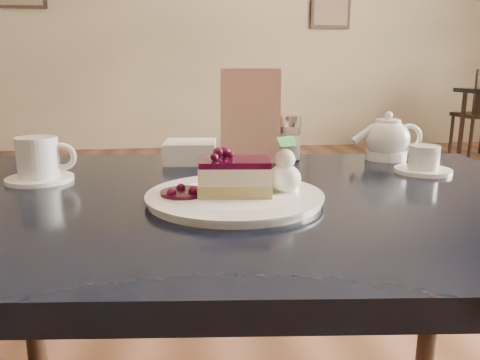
{
  "coord_description": "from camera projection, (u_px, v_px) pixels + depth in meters",
  "views": [
    {
      "loc": [
        0.15,
        -0.4,
        0.88
      ],
      "look_at": [
        0.22,
        0.22,
        0.73
      ],
      "focal_mm": 35.0,
      "sensor_mm": 36.0,
      "label": 1
    }
  ],
  "objects": [
    {
      "name": "main_table",
      "position": [
        234.0,
        235.0,
        0.78
      ],
      "size": [
        1.15,
        0.83,
        0.68
      ],
      "rotation": [
        0.0,
        0.0,
        -0.09
      ],
      "color": "black",
      "rests_on": "ground"
    },
    {
      "name": "dessert_plate",
      "position": [
        235.0,
        197.0,
        0.72
      ],
      "size": [
        0.27,
        0.27,
        0.01
      ],
      "primitive_type": "cylinder",
      "color": "white",
      "rests_on": "main_table"
    },
    {
      "name": "cheesecake_slice",
      "position": [
        235.0,
        177.0,
        0.71
      ],
      "size": [
        0.12,
        0.09,
        0.05
      ],
      "rotation": [
        0.0,
        0.0,
        -0.09
      ],
      "color": "tan",
      "rests_on": "dessert_plate"
    },
    {
      "name": "whipped_cream",
      "position": [
        284.0,
        178.0,
        0.72
      ],
      "size": [
        0.05,
        0.05,
        0.05
      ],
      "color": "white",
      "rests_on": "dessert_plate"
    },
    {
      "name": "berry_sauce",
      "position": [
        184.0,
        193.0,
        0.71
      ],
      "size": [
        0.07,
        0.07,
        0.01
      ],
      "primitive_type": "cylinder",
      "color": "#2F051D",
      "rests_on": "dessert_plate"
    },
    {
      "name": "coffee_set",
      "position": [
        40.0,
        162.0,
        0.84
      ],
      "size": [
        0.13,
        0.12,
        0.08
      ],
      "color": "white",
      "rests_on": "main_table"
    },
    {
      "name": "tea_set",
      "position": [
        394.0,
        144.0,
        1.02
      ],
      "size": [
        0.17,
        0.25,
        0.1
      ],
      "color": "white",
      "rests_on": "main_table"
    },
    {
      "name": "menu_card",
      "position": [
        250.0,
        116.0,
        1.0
      ],
      "size": [
        0.13,
        0.04,
        0.2
      ],
      "primitive_type": "cube",
      "rotation": [
        0.0,
        0.0,
        -0.09
      ],
      "color": "#FFE5CA",
      "rests_on": "main_table"
    },
    {
      "name": "sugar_shaker",
      "position": [
        289.0,
        138.0,
        1.03
      ],
      "size": [
        0.05,
        0.05,
        0.1
      ],
      "color": "white",
      "rests_on": "main_table"
    },
    {
      "name": "napkin_stack",
      "position": [
        190.0,
        152.0,
        1.02
      ],
      "size": [
        0.12,
        0.12,
        0.05
      ],
      "primitive_type": "cube",
      "rotation": [
        0.0,
        0.0,
        -0.09
      ],
      "color": "white",
      "rests_on": "main_table"
    }
  ]
}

